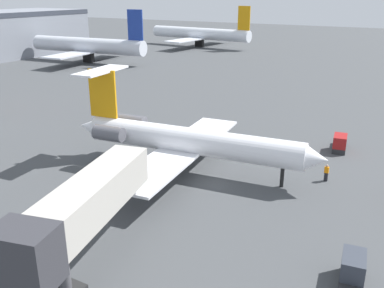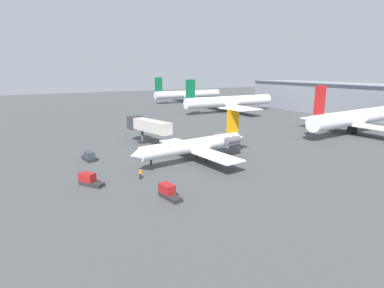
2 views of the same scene
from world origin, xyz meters
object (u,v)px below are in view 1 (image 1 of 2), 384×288
object	(u,v)px
parked_airliner_east_end	(200,34)
baggage_tug_trailing	(340,143)
parked_airliner_east_mid	(88,46)
baggage_tug_lead	(352,274)
jet_bridge	(77,212)
regional_jet	(183,139)
ground_crew_marshaller	(326,173)

from	to	relation	value
parked_airliner_east_end	baggage_tug_trailing	bearing A→B (deg)	-142.15
parked_airliner_east_mid	baggage_tug_lead	bearing A→B (deg)	-128.20
jet_bridge	baggage_tug_trailing	distance (m)	33.12
jet_bridge	parked_airliner_east_end	world-z (taller)	parked_airliner_east_end
parked_airliner_east_mid	parked_airliner_east_end	size ratio (longest dim) A/B	0.90
parked_airliner_east_mid	parked_airliner_east_end	distance (m)	43.40
baggage_tug_trailing	parked_airliner_east_end	world-z (taller)	parked_airliner_east_end
parked_airliner_east_end	regional_jet	bearing A→B (deg)	-152.48
baggage_tug_lead	baggage_tug_trailing	size ratio (longest dim) A/B	1.00
regional_jet	baggage_tug_lead	world-z (taller)	regional_jet
jet_bridge	ground_crew_marshaller	bearing A→B (deg)	-24.21
regional_jet	jet_bridge	world-z (taller)	regional_jet
jet_bridge	parked_airliner_east_mid	bearing A→B (deg)	41.98
jet_bridge	ground_crew_marshaller	distance (m)	24.75
regional_jet	baggage_tug_lead	distance (m)	21.17
baggage_tug_trailing	ground_crew_marshaller	bearing A→B (deg)	-176.12
regional_jet	baggage_tug_trailing	size ratio (longest dim) A/B	6.35
parked_airliner_east_mid	jet_bridge	bearing A→B (deg)	-138.02
baggage_tug_trailing	baggage_tug_lead	bearing A→B (deg)	-166.88
regional_jet	parked_airliner_east_mid	distance (m)	73.99
regional_jet	jet_bridge	xyz separation A→B (m)	(-17.93, -3.20, 1.27)
regional_jet	ground_crew_marshaller	xyz separation A→B (m)	(4.38, -13.24, -2.45)
baggage_tug_trailing	parked_airliner_east_end	distance (m)	97.51
jet_bridge	baggage_tug_lead	bearing A→B (deg)	-63.64
regional_jet	ground_crew_marshaller	size ratio (longest dim) A/B	15.64
jet_bridge	baggage_tug_lead	distance (m)	17.18
jet_bridge	parked_airliner_east_mid	size ratio (longest dim) A/B	0.44
ground_crew_marshaller	jet_bridge	bearing A→B (deg)	155.79
jet_bridge	parked_airliner_east_end	bearing A→B (deg)	24.91
ground_crew_marshaller	baggage_tug_trailing	bearing A→B (deg)	3.88
parked_airliner_east_end	ground_crew_marshaller	bearing A→B (deg)	-144.96
ground_crew_marshaller	parked_airliner_east_end	bearing A→B (deg)	35.04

